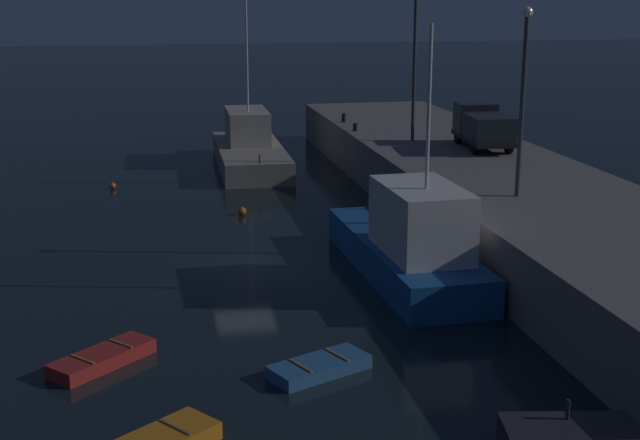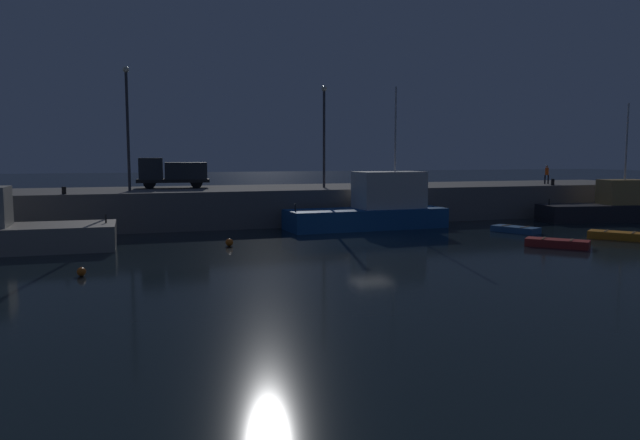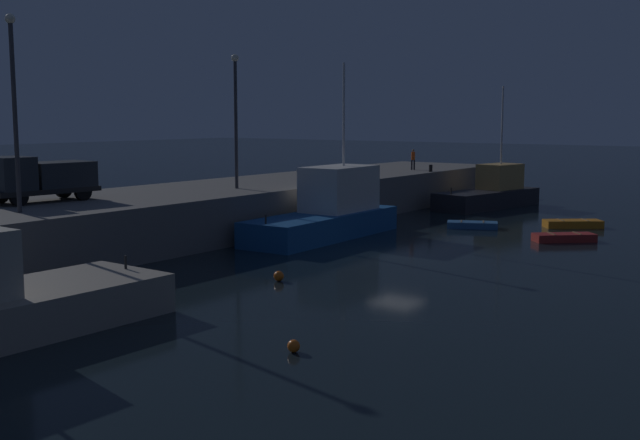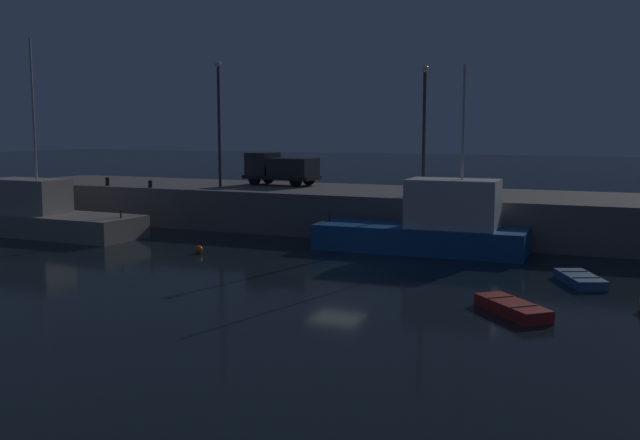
% 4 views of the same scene
% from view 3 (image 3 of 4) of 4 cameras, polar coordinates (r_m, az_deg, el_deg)
% --- Properties ---
extents(ground_plane, '(320.00, 320.00, 0.00)m').
position_cam_3_polar(ground_plane, '(39.91, 5.65, -2.54)').
color(ground_plane, black).
extents(pier_quay, '(63.54, 9.54, 2.70)m').
position_cam_3_polar(pier_quay, '(47.68, -8.22, 0.70)').
color(pier_quay, slate).
rests_on(pier_quay, ground).
extents(fishing_trawler_red, '(11.69, 3.89, 10.11)m').
position_cam_3_polar(fishing_trawler_red, '(45.57, 0.66, 0.64)').
color(fishing_trawler_red, '#195193').
rests_on(fishing_trawler_red, ground).
extents(fishing_boat_white, '(10.32, 4.92, 9.31)m').
position_cam_3_polar(fishing_boat_white, '(61.92, 12.31, 1.94)').
color(fishing_boat_white, '#232328').
rests_on(fishing_boat_white, ground).
extents(dinghy_orange_near, '(3.21, 3.62, 0.52)m').
position_cam_3_polar(dinghy_orange_near, '(51.95, 17.94, -0.26)').
color(dinghy_orange_near, orange).
rests_on(dinghy_orange_near, ground).
extents(rowboat_white_mid, '(3.17, 3.31, 0.49)m').
position_cam_3_polar(rowboat_white_mid, '(45.99, 17.36, -1.23)').
color(rowboat_white_mid, '#B22823').
rests_on(rowboat_white_mid, ground).
extents(dinghy_red_small, '(2.47, 3.36, 0.45)m').
position_cam_3_polar(dinghy_red_small, '(50.09, 11.04, -0.35)').
color(dinghy_red_small, '#2D6099').
rests_on(dinghy_red_small, ground).
extents(mooring_buoy_near, '(0.39, 0.39, 0.39)m').
position_cam_3_polar(mooring_buoy_near, '(23.55, -1.93, -9.17)').
color(mooring_buoy_near, orange).
rests_on(mooring_buoy_near, ground).
extents(mooring_buoy_mid, '(0.44, 0.44, 0.44)m').
position_cam_3_polar(mooring_buoy_mid, '(33.42, -3.03, -4.10)').
color(mooring_buoy_mid, orange).
rests_on(mooring_buoy_mid, ground).
extents(lamp_post_west, '(0.44, 0.44, 8.71)m').
position_cam_3_polar(lamp_post_west, '(37.27, -21.40, 8.22)').
color(lamp_post_west, '#38383D').
rests_on(lamp_post_west, pier_quay).
extents(lamp_post_east, '(0.44, 0.44, 7.91)m').
position_cam_3_polar(lamp_post_east, '(46.98, -6.16, 7.94)').
color(lamp_post_east, '#38383D').
rests_on(lamp_post_east, pier_quay).
extents(utility_truck, '(5.63, 2.70, 2.33)m').
position_cam_3_polar(utility_truck, '(41.72, -19.73, 2.94)').
color(utility_truck, black).
rests_on(utility_truck, pier_quay).
extents(dockworker, '(0.44, 0.35, 1.66)m').
position_cam_3_polar(dockworker, '(63.74, 6.80, 4.50)').
color(dockworker, black).
rests_on(dockworker, pier_quay).
extents(bollard_central, '(0.28, 0.28, 0.55)m').
position_cam_3_polar(bollard_central, '(61.74, 8.07, 3.76)').
color(bollard_central, black).
rests_on(bollard_central, pier_quay).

